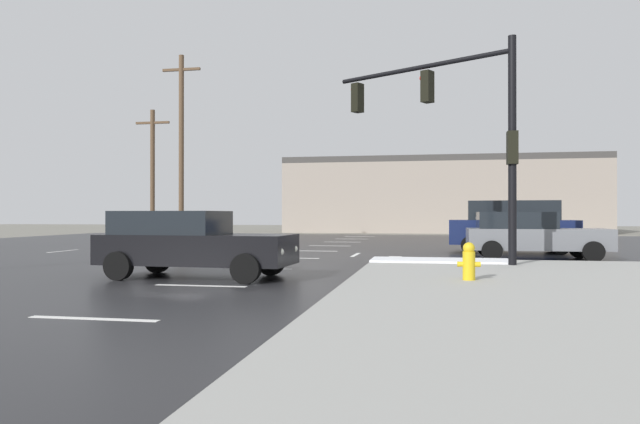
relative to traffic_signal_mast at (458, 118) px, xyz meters
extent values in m
plane|color=slate|center=(-5.53, 4.08, -4.34)|extent=(120.00, 120.00, 0.00)
cube|color=#232326|center=(-5.53, 4.08, -4.33)|extent=(44.00, 44.00, 0.02)
cube|color=white|center=(-0.53, 0.08, -4.17)|extent=(4.00, 1.60, 0.06)
cube|color=silver|center=(-5.53, -9.92, -4.32)|extent=(2.00, 0.15, 0.01)
cube|color=silver|center=(-5.53, -5.92, -4.32)|extent=(2.00, 0.15, 0.01)
cube|color=silver|center=(-5.53, -1.92, -4.32)|extent=(2.00, 0.15, 0.01)
cube|color=silver|center=(-5.53, 2.08, -4.32)|extent=(2.00, 0.15, 0.01)
cube|color=silver|center=(-5.53, 6.08, -4.32)|extent=(2.00, 0.15, 0.01)
cube|color=silver|center=(-5.53, 10.08, -4.32)|extent=(2.00, 0.15, 0.01)
cube|color=silver|center=(-5.53, 14.08, -4.32)|extent=(2.00, 0.15, 0.01)
cube|color=silver|center=(-5.53, 18.08, -4.32)|extent=(2.00, 0.15, 0.01)
cube|color=silver|center=(-5.53, 22.08, -4.32)|extent=(2.00, 0.15, 0.01)
cube|color=silver|center=(-15.53, 4.08, -4.32)|extent=(0.15, 2.00, 0.01)
cube|color=silver|center=(-11.53, 4.08, -4.32)|extent=(0.15, 2.00, 0.01)
cube|color=silver|center=(-7.53, 4.08, -4.32)|extent=(0.15, 2.00, 0.01)
cube|color=silver|center=(-3.53, 4.08, -4.32)|extent=(0.15, 2.00, 0.01)
cube|color=silver|center=(0.47, 4.08, -4.32)|extent=(0.15, 2.00, 0.01)
cube|color=silver|center=(4.47, 4.08, -4.32)|extent=(0.15, 2.00, 0.01)
cube|color=silver|center=(-2.03, 0.08, -4.32)|extent=(0.45, 7.00, 0.01)
cylinder|color=black|center=(1.41, -0.81, -1.06)|extent=(0.22, 0.22, 6.27)
cylinder|color=black|center=(-1.14, 0.66, 1.67)|extent=(5.16, 3.06, 0.14)
cube|color=black|center=(-0.88, 0.51, 1.04)|extent=(0.42, 0.45, 0.95)
sphere|color=red|center=(-1.02, 0.59, 1.33)|extent=(0.20, 0.20, 0.20)
cube|color=black|center=(-3.18, 1.84, 1.04)|extent=(0.42, 0.45, 0.95)
sphere|color=red|center=(-3.31, 1.92, 1.33)|extent=(0.20, 0.20, 0.20)
cube|color=black|center=(1.41, -0.81, -1.00)|extent=(0.28, 0.36, 0.90)
cylinder|color=gold|center=(0.01, -4.86, -3.90)|extent=(0.26, 0.26, 0.60)
sphere|color=gold|center=(0.01, -4.86, -3.53)|extent=(0.25, 0.25, 0.25)
cylinder|color=gold|center=(-0.17, -4.86, -3.87)|extent=(0.12, 0.11, 0.11)
cylinder|color=gold|center=(0.19, -4.86, -3.87)|extent=(0.12, 0.11, 0.11)
cube|color=gray|center=(-0.05, 33.76, -1.46)|extent=(25.78, 8.00, 5.76)
cube|color=#3F3D3A|center=(-0.05, 33.76, 1.67)|extent=(25.78, 8.00, 0.50)
cube|color=slate|center=(2.68, 2.99, -3.64)|extent=(4.50, 1.80, 0.70)
cube|color=black|center=(2.00, 2.99, -3.01)|extent=(2.48, 1.66, 0.55)
cylinder|color=black|center=(4.21, 3.89, -3.99)|extent=(0.66, 0.22, 0.66)
cylinder|color=black|center=(4.21, 2.09, -3.99)|extent=(0.66, 0.22, 0.66)
cylinder|color=black|center=(1.15, 3.89, -3.99)|extent=(0.66, 0.22, 0.66)
cylinder|color=black|center=(1.15, 2.09, -3.99)|extent=(0.66, 0.22, 0.66)
sphere|color=white|center=(4.88, 3.57, -3.64)|extent=(0.18, 0.18, 0.18)
sphere|color=white|center=(4.88, 2.42, -3.64)|extent=(0.18, 0.18, 0.18)
cube|color=#141E47|center=(2.34, 6.50, -3.51)|extent=(4.89, 2.17, 0.95)
cube|color=black|center=(2.34, 6.50, -2.66)|extent=(3.44, 1.95, 0.75)
cylinder|color=black|center=(4.01, 7.39, -3.99)|extent=(0.67, 0.25, 0.66)
cylinder|color=black|center=(3.92, 5.45, -3.99)|extent=(0.67, 0.25, 0.66)
cylinder|color=black|center=(0.75, 7.55, -3.99)|extent=(0.67, 0.25, 0.66)
cylinder|color=black|center=(0.66, 5.60, -3.99)|extent=(0.67, 0.25, 0.66)
sphere|color=white|center=(4.72, 7.01, -3.51)|extent=(0.18, 0.18, 0.18)
sphere|color=white|center=(4.66, 5.76, -3.51)|extent=(0.18, 0.18, 0.18)
cube|color=black|center=(-6.20, -4.45, -3.64)|extent=(4.57, 1.97, 0.70)
cube|color=black|center=(-6.87, -4.42, -3.01)|extent=(2.54, 1.75, 0.55)
cylinder|color=black|center=(-4.64, -3.61, -3.99)|extent=(0.67, 0.24, 0.66)
cylinder|color=black|center=(-4.71, -5.41, -3.99)|extent=(0.67, 0.24, 0.66)
cylinder|color=black|center=(-7.69, -3.49, -3.99)|extent=(0.67, 0.24, 0.66)
cylinder|color=black|center=(-7.76, -5.29, -3.99)|extent=(0.67, 0.24, 0.66)
sphere|color=white|center=(-3.98, -3.96, -3.64)|extent=(0.18, 0.18, 0.18)
sphere|color=white|center=(-4.02, -5.11, -3.64)|extent=(0.18, 0.18, 0.18)
cylinder|color=brown|center=(-14.44, 13.16, 0.85)|extent=(0.28, 0.28, 10.38)
cube|color=brown|center=(-14.44, 13.16, 5.24)|extent=(2.20, 0.14, 0.14)
cylinder|color=brown|center=(-17.81, 16.46, -0.33)|extent=(0.28, 0.28, 8.02)
cube|color=brown|center=(-17.81, 16.46, 2.88)|extent=(2.20, 0.14, 0.14)
camera|label=1|loc=(-0.76, -17.64, -2.82)|focal=33.20mm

